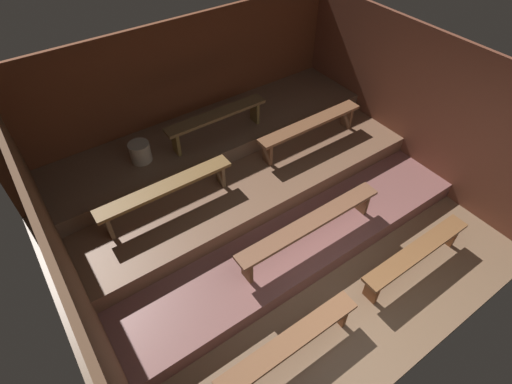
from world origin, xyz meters
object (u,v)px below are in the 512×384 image
at_px(bench_floor_left, 289,344).
at_px(bench_floor_right, 416,253).
at_px(bench_middle_right, 310,126).
at_px(bench_upper_center, 216,118).
at_px(bench_lower_center, 310,225).
at_px(pail_upper, 140,152).
at_px(bench_middle_left, 166,190).

xyz_separation_m(bench_floor_left, bench_floor_right, (2.09, 0.00, 0.00)).
bearing_deg(bench_middle_right, bench_floor_right, -94.80).
xyz_separation_m(bench_middle_right, bench_upper_center, (-1.27, 0.71, 0.25)).
height_order(bench_lower_center, bench_middle_right, bench_middle_right).
bearing_deg(bench_floor_right, pail_upper, 124.87).
bearing_deg(bench_upper_center, bench_lower_center, -87.41).
relative_size(bench_lower_center, bench_middle_left, 1.17).
bearing_deg(bench_upper_center, bench_middle_left, -149.88).
bearing_deg(bench_lower_center, bench_upper_center, 92.59).
distance_m(bench_floor_right, bench_middle_right, 2.46).
bearing_deg(bench_floor_right, bench_middle_left, 133.59).
distance_m(bench_middle_right, bench_upper_center, 1.47).
bearing_deg(bench_floor_right, bench_middle_right, 85.20).
bearing_deg(bench_floor_left, bench_floor_right, 0.00).
xyz_separation_m(bench_floor_left, bench_middle_left, (-0.20, 2.40, 0.51)).
distance_m(bench_floor_left, bench_middle_right, 3.35).
distance_m(bench_floor_left, bench_middle_left, 2.46).
distance_m(bench_lower_center, bench_middle_left, 1.94).
bearing_deg(bench_lower_center, bench_floor_right, -45.77).
bearing_deg(bench_lower_center, pail_upper, 119.88).
relative_size(bench_floor_left, bench_upper_center, 1.09).
xyz_separation_m(bench_lower_center, pail_upper, (-1.30, 2.26, 0.31)).
distance_m(bench_floor_right, bench_middle_left, 3.35).
xyz_separation_m(bench_floor_right, bench_lower_center, (-0.97, 1.00, 0.26)).
height_order(bench_upper_center, pail_upper, bench_upper_center).
relative_size(bench_lower_center, pail_upper, 7.39).
bearing_deg(pail_upper, bench_floor_right, -55.13).
xyz_separation_m(bench_lower_center, bench_middle_right, (1.17, 1.41, 0.25)).
bearing_deg(bench_middle_right, bench_floor_left, -133.59).
distance_m(bench_middle_right, pail_upper, 2.61).
bearing_deg(bench_lower_center, bench_floor_left, -138.21).
relative_size(bench_lower_center, bench_middle_right, 1.17).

